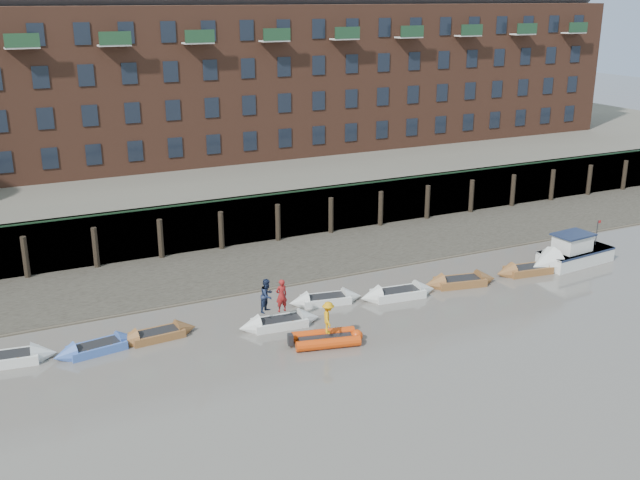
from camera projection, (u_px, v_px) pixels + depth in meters
ground at (436, 394)px, 31.31m from camera, size 220.00×220.00×0.00m
foreshore at (272, 263)px, 46.70m from camera, size 110.00×8.00×0.50m
mud_band at (294, 280)px, 43.79m from camera, size 110.00×1.60×0.10m
river_wall at (247, 220)px, 49.94m from camera, size 110.00×1.23×3.30m
bank_terrace at (188, 178)px, 61.58m from camera, size 110.00×28.00×3.20m
apartment_terrace at (177, 36)px, 58.94m from camera, size 80.60×15.56×20.98m
rowboat_0 at (5, 359)px, 33.82m from camera, size 4.58×1.87×1.29m
rowboat_1 at (97, 348)px, 34.97m from camera, size 4.17×1.74×1.17m
rowboat_2 at (157, 335)px, 36.30m from camera, size 4.02×1.42×1.15m
rowboat_3 at (280, 323)px, 37.61m from camera, size 4.32×1.60×1.23m
rowboat_4 at (326, 299)px, 40.51m from camera, size 4.20×1.86×1.18m
rowboat_5 at (398, 293)px, 41.26m from camera, size 4.59×1.77×1.30m
rowboat_6 at (460, 282)px, 42.98m from camera, size 4.57×2.10×1.28m
rowboat_7 at (528, 270)px, 44.84m from camera, size 4.44×1.75×1.26m
rib_tender at (329, 338)px, 35.80m from camera, size 3.49×2.23×0.59m
motor_launch at (564, 256)px, 45.91m from camera, size 6.34×2.64×2.54m
person_rower_a at (281, 295)px, 37.20m from camera, size 0.65×0.45×1.70m
person_rower_b at (267, 295)px, 37.16m from camera, size 1.07×1.03×1.74m
person_rib_crew at (328, 318)px, 35.46m from camera, size 0.93×1.17×1.59m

